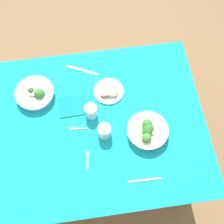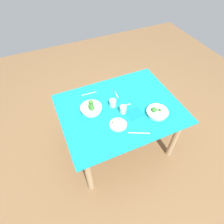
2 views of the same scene
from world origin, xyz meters
The scene contains 12 objects.
ground_plane centered at (0.00, 0.00, 0.00)m, with size 6.00×6.00×0.00m, color brown.
dining_table centered at (0.00, 0.00, 0.63)m, with size 1.32×1.03×0.74m.
broccoli_bowl_far centered at (-0.32, 0.23, 0.77)m, with size 0.23×0.23×0.09m.
broccoli_bowl_near centered at (0.30, -0.10, 0.78)m, with size 0.23×0.23×0.10m.
bread_side_plate centered at (0.12, 0.20, 0.75)m, with size 0.18×0.18×0.04m.
water_glass_center centered at (0.00, 0.06, 0.78)m, with size 0.07×0.07×0.09m, color silver.
water_glass_side centered at (0.06, -0.07, 0.78)m, with size 0.08×0.08×0.09m, color silver.
fork_by_far_bowl centered at (-0.09, -0.02, 0.74)m, with size 0.11×0.03×0.00m.
fork_by_near_bowl centered at (-0.05, -0.21, 0.74)m, with size 0.02×0.11×0.00m.
table_knife_left centered at (0.24, -0.36, 0.74)m, with size 0.18×0.01×0.00m, color #B7B7BC.
table_knife_right centered at (-0.02, 0.38, 0.74)m, with size 0.21×0.01×0.00m, color #B7B7BC.
napkin_folded_upper centered at (-0.11, 0.14, 0.74)m, with size 0.17×0.14×0.01m, color #0F777D.
Camera 1 is at (0.02, -0.67, 2.34)m, focal length 47.57 mm.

